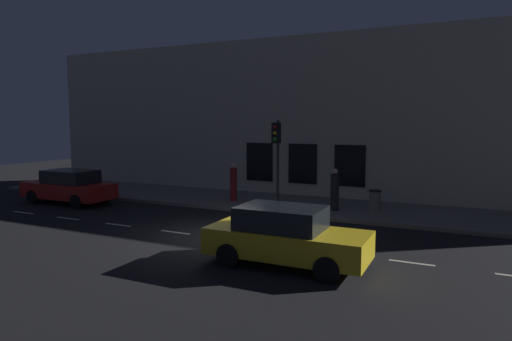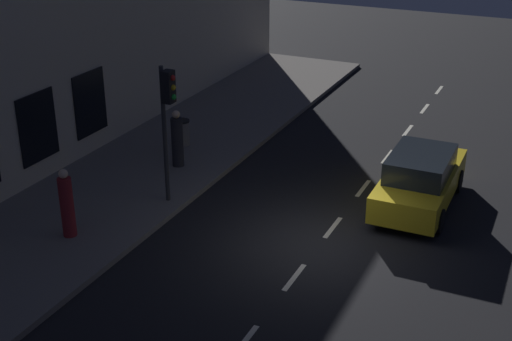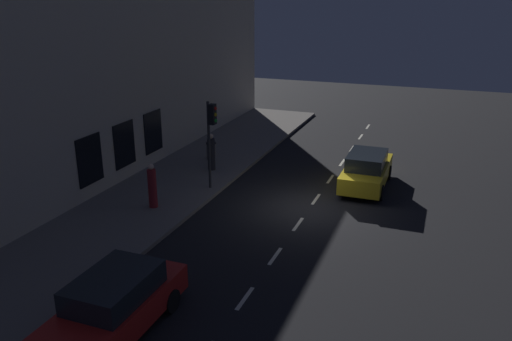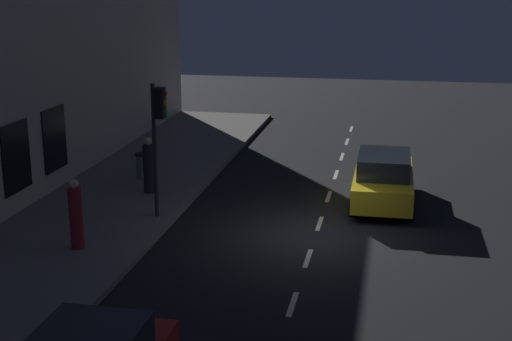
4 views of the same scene
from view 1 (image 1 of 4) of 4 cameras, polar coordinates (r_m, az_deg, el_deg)
ground_plane at (r=15.03m, az=-5.22°, el=-8.50°), size 60.00×60.00×0.00m
sidewalk at (r=20.50m, az=3.80°, el=-4.31°), size 4.50×32.00×0.15m
building_facade at (r=22.54m, az=6.31°, el=6.69°), size 0.65×32.00×8.04m
lane_centre_line at (r=14.56m, az=-1.80°, el=-8.95°), size 0.12×27.20×0.01m
traffic_light at (r=18.31m, az=2.66°, el=3.22°), size 0.46×0.32×3.74m
parked_car_0 at (r=22.73m, az=-22.76°, el=-1.91°), size 1.88×4.51×1.58m
parked_car_1 at (r=12.02m, az=3.77°, el=-8.36°), size 1.84×4.31×1.58m
pedestrian_0 at (r=18.83m, az=10.01°, el=-2.59°), size 0.48×0.48×1.74m
pedestrian_1 at (r=20.81m, az=-2.89°, el=-1.63°), size 0.46×0.46×1.77m
trash_bin at (r=19.26m, az=14.92°, el=-3.67°), size 0.50×0.50×0.85m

